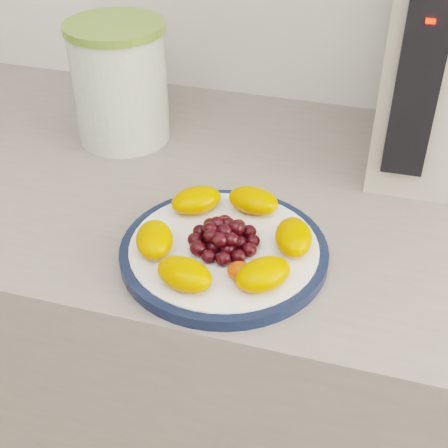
% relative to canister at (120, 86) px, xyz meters
% --- Properties ---
extents(counter, '(3.50, 0.60, 0.90)m').
position_rel_canister_xyz_m(counter, '(0.19, -0.08, -0.54)').
color(counter, gray).
rests_on(counter, floor).
extents(cabinet_face, '(3.48, 0.58, 0.84)m').
position_rel_canister_xyz_m(cabinet_face, '(0.19, -0.08, -0.57)').
color(cabinet_face, '#96624B').
rests_on(cabinet_face, floor).
extents(plate_rim, '(0.26, 0.26, 0.01)m').
position_rel_canister_xyz_m(plate_rim, '(0.24, -0.25, -0.08)').
color(plate_rim, '#0F1933').
rests_on(plate_rim, counter).
extents(plate_face, '(0.23, 0.23, 0.02)m').
position_rel_canister_xyz_m(plate_face, '(0.24, -0.25, -0.08)').
color(plate_face, white).
rests_on(plate_face, counter).
extents(canister, '(0.17, 0.17, 0.17)m').
position_rel_canister_xyz_m(canister, '(0.00, 0.00, 0.00)').
color(canister, '#3A5C17').
rests_on(canister, counter).
extents(canister_lid, '(0.18, 0.18, 0.01)m').
position_rel_canister_xyz_m(canister_lid, '(0.00, 0.00, 0.09)').
color(canister_lid, olive).
rests_on(canister_lid, canister).
extents(appliance_panel, '(0.05, 0.02, 0.23)m').
position_rel_canister_xyz_m(appliance_panel, '(0.44, -0.06, 0.08)').
color(appliance_panel, black).
rests_on(appliance_panel, appliance_body).
extents(appliance_led, '(0.01, 0.01, 0.01)m').
position_rel_canister_xyz_m(appliance_led, '(0.44, -0.07, 0.17)').
color(appliance_led, '#FF0C05').
rests_on(appliance_led, appliance_panel).
extents(fruit_plate, '(0.22, 0.22, 0.03)m').
position_rel_canister_xyz_m(fruit_plate, '(0.24, -0.25, -0.06)').
color(fruit_plate, '#DC6E00').
rests_on(fruit_plate, plate_face).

